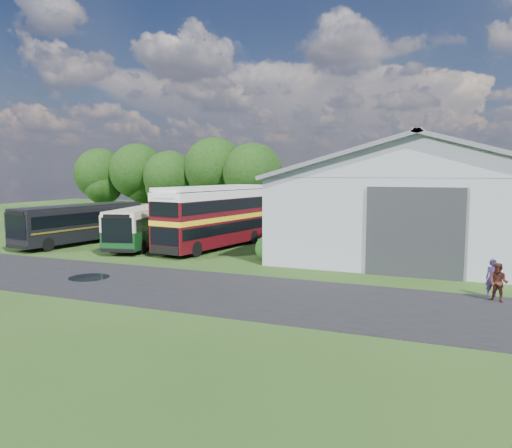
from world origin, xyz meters
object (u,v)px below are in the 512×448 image
at_px(bus_maroon_double, 213,218).
at_px(visitor_a, 493,279).
at_px(storage_shed, 429,193).
at_px(visitor_b, 498,283).
at_px(bus_dark_single, 80,223).
at_px(bus_green_single, 148,225).

height_order(bus_maroon_double, visitor_a, bus_maroon_double).
bearing_deg(storage_shed, visitor_b, -75.99).
distance_m(bus_dark_single, visitor_a, 30.76).
bearing_deg(visitor_a, bus_dark_single, 160.63).
height_order(storage_shed, bus_dark_single, storage_shed).
height_order(storage_shed, visitor_b, storage_shed).
bearing_deg(visitor_b, visitor_a, 125.68).
relative_size(bus_green_single, visitor_a, 6.46).
height_order(bus_green_single, bus_maroon_double, bus_maroon_double).
bearing_deg(visitor_a, visitor_b, -85.74).
height_order(bus_maroon_double, visitor_b, bus_maroon_double).
relative_size(bus_dark_single, visitor_a, 6.61).
bearing_deg(bus_green_single, visitor_a, -30.35).
bearing_deg(bus_dark_single, visitor_b, -5.99).
bearing_deg(bus_maroon_double, storage_shed, 33.69).
relative_size(bus_dark_single, visitor_b, 6.67).
height_order(storage_shed, bus_green_single, storage_shed).
bearing_deg(storage_shed, bus_maroon_double, -155.21).
distance_m(storage_shed, visitor_b, 16.88).
xyz_separation_m(bus_green_single, bus_dark_single, (-5.68, -1.21, 0.05)).
distance_m(bus_dark_single, visitor_b, 31.14).
height_order(bus_maroon_double, bus_dark_single, bus_maroon_double).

